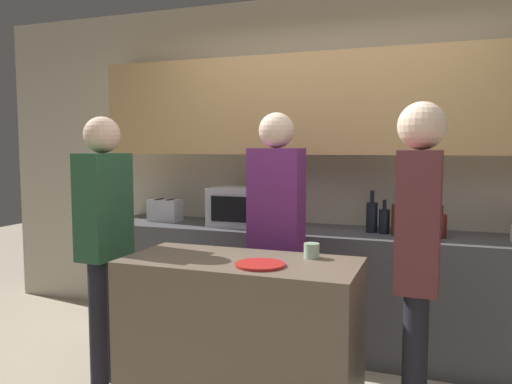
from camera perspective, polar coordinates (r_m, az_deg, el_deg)
The scene contains 16 objects.
back_wall at distance 3.96m, azimuth 8.78°, elevation 5.53°, with size 6.40×0.40×2.70m.
back_counter at distance 3.85m, azimuth 7.75°, elevation -10.90°, with size 3.60×0.62×0.89m.
kitchen_island at distance 2.88m, azimuth -1.77°, elevation -16.43°, with size 1.29×0.60×0.89m.
microwave at distance 3.91m, azimuth -1.20°, elevation -1.68°, with size 0.52×0.39×0.30m.
toaster at distance 4.23m, azimuth -10.34°, elevation -2.07°, with size 0.26×0.16×0.18m.
bottle_0 at distance 3.70m, azimuth 13.10°, elevation -2.73°, with size 0.08×0.08×0.30m.
bottle_1 at distance 3.67m, azimuth 14.44°, elevation -3.18°, with size 0.08×0.08×0.24m.
bottle_2 at distance 3.62m, azimuth 15.81°, elevation -2.95°, with size 0.08×0.08×0.30m.
bottle_3 at distance 3.64m, azimuth 17.70°, elevation -3.42°, with size 0.08×0.08×0.23m.
bottle_4 at distance 3.75m, azimuth 18.81°, elevation -3.20°, with size 0.07×0.07×0.23m.
bottle_5 at distance 3.61m, azimuth 20.35°, elevation -3.60°, with size 0.08×0.08×0.22m.
plate_on_island at distance 2.60m, azimuth 0.47°, elevation -8.30°, with size 0.26×0.26×0.01m.
cup_0 at distance 2.79m, azimuth 6.37°, elevation -6.68°, with size 0.09×0.09×0.08m.
person_left at distance 3.23m, azimuth 2.32°, elevation -3.26°, with size 0.35×0.23×1.73m.
person_center at distance 2.50m, azimuth 18.07°, elevation -6.10°, with size 0.23×0.35×1.72m.
person_right at distance 3.22m, azimuth -16.93°, elevation -3.94°, with size 0.22×0.35×1.69m.
Camera 1 is at (0.77, -2.23, 1.50)m, focal length 35.00 mm.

